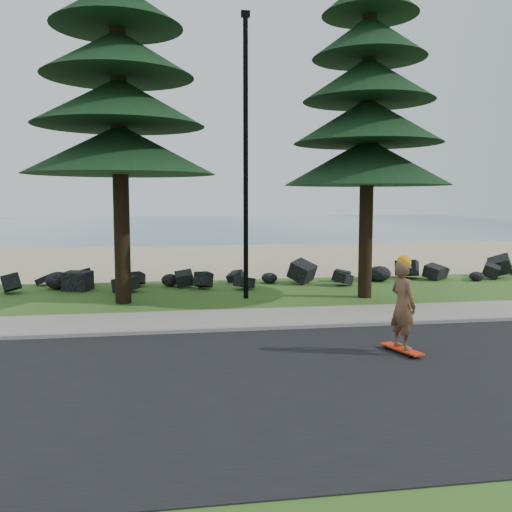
# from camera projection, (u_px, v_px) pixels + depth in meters

# --- Properties ---
(ground) EXTENTS (160.00, 160.00, 0.00)m
(ground) POSITION_uv_depth(u_px,v_px,m) (265.00, 321.00, 13.59)
(ground) COLOR #375D1D
(ground) RESTS_ON ground
(road) EXTENTS (160.00, 7.00, 0.02)m
(road) POSITION_uv_depth(u_px,v_px,m) (315.00, 380.00, 9.17)
(road) COLOR black
(road) RESTS_ON ground
(kerb) EXTENTS (160.00, 0.20, 0.10)m
(kerb) POSITION_uv_depth(u_px,v_px,m) (272.00, 328.00, 12.70)
(kerb) COLOR gray
(kerb) RESTS_ON ground
(sidewalk) EXTENTS (160.00, 2.00, 0.08)m
(sidewalk) POSITION_uv_depth(u_px,v_px,m) (264.00, 318.00, 13.78)
(sidewalk) COLOR gray
(sidewalk) RESTS_ON ground
(beach_sand) EXTENTS (160.00, 15.00, 0.01)m
(beach_sand) POSITION_uv_depth(u_px,v_px,m) (213.00, 258.00, 27.83)
(beach_sand) COLOR tan
(beach_sand) RESTS_ON ground
(ocean) EXTENTS (160.00, 58.00, 0.01)m
(ocean) POSITION_uv_depth(u_px,v_px,m) (184.00, 224.00, 63.66)
(ocean) COLOR #3E5C78
(ocean) RESTS_ON ground
(seawall_boulders) EXTENTS (60.00, 2.40, 1.10)m
(seawall_boulders) POSITION_uv_depth(u_px,v_px,m) (236.00, 286.00, 19.09)
(seawall_boulders) COLOR black
(seawall_boulders) RESTS_ON ground
(pine_right) EXTENTS (4.80, 4.80, 12.72)m
(pine_right) POSITION_uv_depth(u_px,v_px,m) (370.00, 17.00, 16.09)
(pine_right) COLOR black
(pine_right) RESTS_ON ground
(lamp_post) EXTENTS (0.25, 0.14, 8.14)m
(lamp_post) POSITION_uv_depth(u_px,v_px,m) (246.00, 156.00, 16.31)
(lamp_post) COLOR black
(lamp_post) RESTS_ON ground
(skateboarder) EXTENTS (0.55, 1.02, 1.85)m
(skateboarder) POSITION_uv_depth(u_px,v_px,m) (403.00, 305.00, 10.65)
(skateboarder) COLOR red
(skateboarder) RESTS_ON ground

